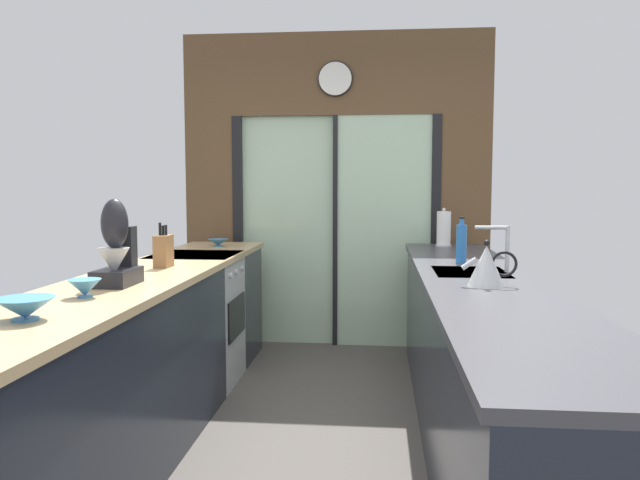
% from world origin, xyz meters
% --- Properties ---
extents(ground_plane, '(5.04, 7.60, 0.02)m').
position_xyz_m(ground_plane, '(0.00, 0.60, -0.01)').
color(ground_plane, '#4C4742').
extents(back_wall_unit, '(2.64, 0.12, 2.70)m').
position_xyz_m(back_wall_unit, '(0.00, 2.40, 1.52)').
color(back_wall_unit, brown).
rests_on(back_wall_unit, ground_plane).
extents(left_counter_run, '(0.62, 3.80, 0.92)m').
position_xyz_m(left_counter_run, '(-0.91, 0.13, 0.47)').
color(left_counter_run, '#1E232D').
rests_on(left_counter_run, ground_plane).
extents(right_counter_run, '(0.62, 3.80, 0.92)m').
position_xyz_m(right_counter_run, '(0.91, 0.30, 0.46)').
color(right_counter_run, '#1E232D').
rests_on(right_counter_run, ground_plane).
extents(sink_faucet, '(0.19, 0.02, 0.26)m').
position_xyz_m(sink_faucet, '(1.06, 0.55, 1.09)').
color(sink_faucet, '#B7BABC').
rests_on(sink_faucet, right_counter_run).
extents(oven_range, '(0.60, 0.60, 0.92)m').
position_xyz_m(oven_range, '(-0.91, 1.25, 0.46)').
color(oven_range, '#B7BABC').
rests_on(oven_range, ground_plane).
extents(mixing_bowl_near, '(0.21, 0.21, 0.08)m').
position_xyz_m(mixing_bowl_near, '(-0.89, -0.87, 0.96)').
color(mixing_bowl_near, teal).
rests_on(mixing_bowl_near, left_counter_run).
extents(mixing_bowl_mid, '(0.14, 0.14, 0.08)m').
position_xyz_m(mixing_bowl_mid, '(-0.89, -0.41, 0.96)').
color(mixing_bowl_mid, teal).
rests_on(mixing_bowl_mid, left_counter_run).
extents(mixing_bowl_far, '(0.17, 0.17, 0.06)m').
position_xyz_m(mixing_bowl_far, '(-0.89, 1.81, 0.95)').
color(mixing_bowl_far, teal).
rests_on(mixing_bowl_far, left_counter_run).
extents(knife_block, '(0.08, 0.14, 0.27)m').
position_xyz_m(knife_block, '(-0.89, 0.57, 1.02)').
color(knife_block, brown).
rests_on(knife_block, left_counter_run).
extents(stand_mixer, '(0.17, 0.27, 0.42)m').
position_xyz_m(stand_mixer, '(-0.89, -0.08, 1.08)').
color(stand_mixer, black).
rests_on(stand_mixer, left_counter_run).
extents(kettle, '(0.27, 0.18, 0.22)m').
position_xyz_m(kettle, '(0.89, 0.05, 1.02)').
color(kettle, '#B7BABC').
rests_on(kettle, right_counter_run).
extents(soap_bottle, '(0.06, 0.06, 0.29)m').
position_xyz_m(soap_bottle, '(0.89, 0.95, 1.05)').
color(soap_bottle, '#286BB7').
rests_on(soap_bottle, right_counter_run).
extents(paper_towel_roll, '(0.13, 0.13, 0.31)m').
position_xyz_m(paper_towel_roll, '(0.89, 2.00, 1.06)').
color(paper_towel_roll, '#B7BABC').
rests_on(paper_towel_roll, right_counter_run).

